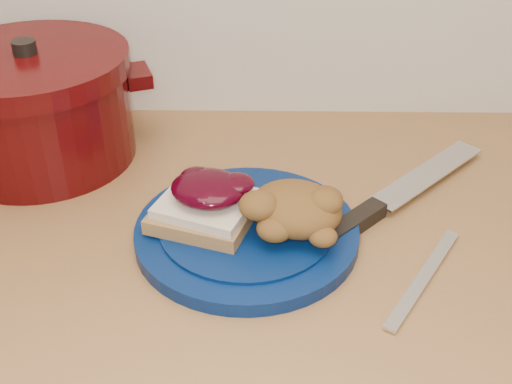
{
  "coord_description": "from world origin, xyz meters",
  "views": [
    {
      "loc": [
        0.04,
        0.91,
        1.35
      ],
      "look_at": [
        0.03,
        1.5,
        0.95
      ],
      "focal_mm": 45.0,
      "sensor_mm": 36.0,
      "label": 1
    }
  ],
  "objects_px": {
    "plate": "(247,232)",
    "chef_knife": "(370,212)",
    "dutch_oven": "(37,106)",
    "butter_knife": "(424,277)"
  },
  "relations": [
    {
      "from": "plate",
      "to": "butter_knife",
      "type": "distance_m",
      "value": 0.2
    },
    {
      "from": "dutch_oven",
      "to": "butter_knife",
      "type": "bearing_deg",
      "value": -27.91
    },
    {
      "from": "butter_knife",
      "to": "dutch_oven",
      "type": "bearing_deg",
      "value": 94.54
    },
    {
      "from": "plate",
      "to": "chef_knife",
      "type": "xyz_separation_m",
      "value": [
        0.14,
        0.04,
        0.0
      ]
    },
    {
      "from": "chef_knife",
      "to": "dutch_oven",
      "type": "distance_m",
      "value": 0.45
    },
    {
      "from": "plate",
      "to": "dutch_oven",
      "type": "height_order",
      "value": "dutch_oven"
    },
    {
      "from": "butter_knife",
      "to": "dutch_oven",
      "type": "relative_size",
      "value": 0.55
    },
    {
      "from": "chef_knife",
      "to": "butter_knife",
      "type": "height_order",
      "value": "chef_knife"
    },
    {
      "from": "chef_knife",
      "to": "butter_knife",
      "type": "relative_size",
      "value": 1.41
    },
    {
      "from": "plate",
      "to": "butter_knife",
      "type": "height_order",
      "value": "plate"
    }
  ]
}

